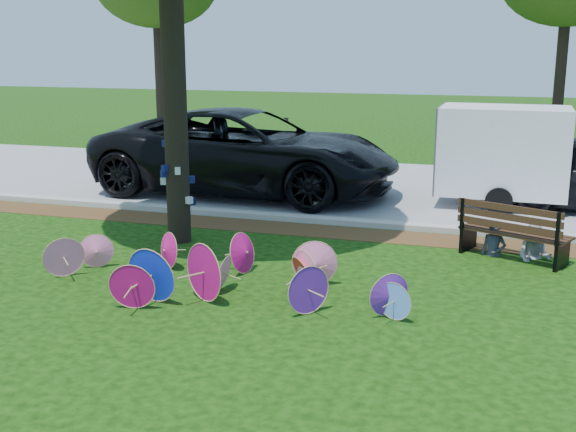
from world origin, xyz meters
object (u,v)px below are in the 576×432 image
Objects in this scene: parasol_pile at (224,271)px; person_left at (495,223)px; black_van at (246,152)px; park_bench at (515,231)px; cargo_trailer at (503,151)px; person_right at (537,224)px.

parasol_pile is 5.05m from person_left.
park_bench is (6.49, -3.92, -0.55)m from black_van.
cargo_trailer is 2.37× the size of person_left.
black_van is at bearing 107.89° from parasol_pile.
cargo_trailer is 4.41m from park_bench.
black_van is at bearing 155.01° from person_left.
parasol_pile is 5.60m from person_right.
black_van reaches higher than person_right.
person_right reaches higher than parasol_pile.
person_right is (0.69, -4.28, -0.67)m from cargo_trailer.
person_left is (-0.35, 0.05, 0.10)m from park_bench.
person_right is at bearing -80.24° from cargo_trailer.
cargo_trailer is at bearing 117.74° from park_bench.
cargo_trailer is at bearing 97.06° from person_left.
parasol_pile is at bearing -133.50° from person_right.
parasol_pile is 7.55m from black_van.
parasol_pile is at bearing -118.96° from park_bench.
cargo_trailer reaches higher than park_bench.
parasol_pile is at bearing -132.13° from person_left.
black_van is 7.27m from person_left.
black_van is 7.87m from person_right.
cargo_trailer reaches higher than parasol_pile.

